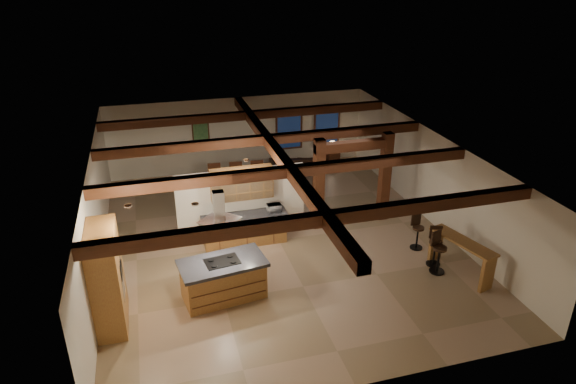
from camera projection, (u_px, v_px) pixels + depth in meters
name	position (u px, v px, depth m)	size (l,w,h in m)	color
ground	(279.00, 240.00, 15.42)	(12.00, 12.00, 0.00)	tan
room_walls	(278.00, 186.00, 14.68)	(12.00, 12.00, 12.00)	silver
ceiling_beams	(278.00, 154.00, 14.27)	(10.00, 12.00, 0.28)	#3E220F
timber_posts	(353.00, 171.00, 15.74)	(2.50, 0.30, 2.90)	#3E220F
partition_wall	(241.00, 204.00, 15.15)	(3.80, 0.18, 2.20)	silver
pantry_cabinet	(107.00, 278.00, 11.50)	(0.67, 1.60, 2.40)	olive
back_counter	(245.00, 229.00, 15.07)	(2.50, 0.66, 0.94)	olive
upper_display_cabinet	(242.00, 184.00, 14.67)	(1.80, 0.36, 0.95)	olive
range_hood	(220.00, 234.00, 12.13)	(1.10, 1.10, 1.40)	silver
back_windows	(308.00, 127.00, 20.67)	(2.70, 0.07, 1.70)	#3E220F
framed_art	(201.00, 131.00, 19.53)	(0.65, 0.05, 0.85)	#3E220F
recessed_cans	(194.00, 188.00, 11.91)	(3.16, 2.46, 0.03)	silver
kitchen_island	(223.00, 279.00, 12.66)	(2.22, 1.39, 1.04)	olive
dining_table	(238.00, 194.00, 17.76)	(1.61, 0.90, 0.56)	#3F1E0F
sofa	(296.00, 164.00, 20.27)	(2.15, 0.84, 0.63)	black
microwave	(274.00, 208.00, 15.05)	(0.40, 0.27, 0.22)	silver
bar_counter	(461.00, 252.00, 13.51)	(0.99, 2.00, 1.02)	olive
side_table	(332.00, 157.00, 20.93)	(0.49, 0.49, 0.61)	#3E220F
table_lamp	(332.00, 144.00, 20.70)	(0.31, 0.31, 0.36)	black
bar_stool_a	(438.00, 252.00, 13.66)	(0.43, 0.44, 1.17)	black
bar_stool_b	(435.00, 246.00, 14.00)	(0.42, 0.43, 1.12)	black
bar_stool_c	(417.00, 231.00, 14.82)	(0.37, 0.37, 1.06)	black
dining_chairs	(238.00, 184.00, 17.61)	(2.11, 2.11, 1.27)	#3E220F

